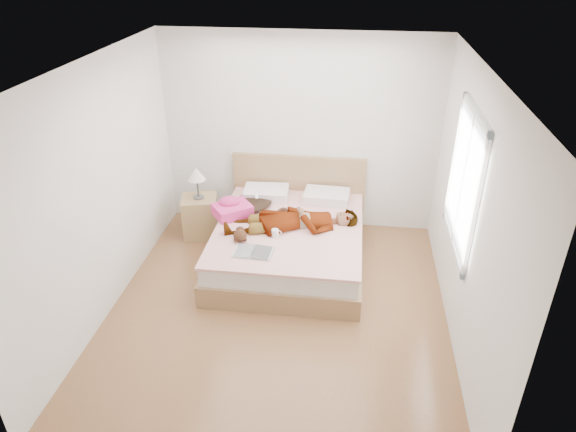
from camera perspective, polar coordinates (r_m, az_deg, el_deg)
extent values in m
plane|color=#54371A|center=(5.67, -1.15, -10.35)|extent=(4.00, 4.00, 0.00)
imported|color=white|center=(6.12, 0.44, -0.10)|extent=(1.74, 0.98, 0.23)
ellipsoid|color=black|center=(6.63, -3.97, 1.55)|extent=(0.63, 0.70, 0.09)
cube|color=silver|center=(6.52, -3.49, 2.23)|extent=(0.06, 0.09, 0.05)
plane|color=white|center=(4.51, -1.48, 16.21)|extent=(4.00, 4.00, 0.00)
plane|color=silver|center=(6.78, 1.30, 9.13)|extent=(3.60, 0.00, 3.60)
plane|color=silver|center=(3.34, -6.65, -14.49)|extent=(3.60, 0.00, 3.60)
plane|color=silver|center=(5.50, -20.18, 2.43)|extent=(0.00, 4.00, 4.00)
plane|color=silver|center=(5.03, 19.42, 0.06)|extent=(0.00, 4.00, 4.00)
cube|color=white|center=(5.20, 18.96, 3.58)|extent=(0.02, 1.10, 1.30)
cube|color=silver|center=(4.69, 20.07, 0.59)|extent=(0.04, 0.06, 1.42)
cube|color=silver|center=(5.73, 18.04, 6.04)|extent=(0.04, 0.06, 1.42)
cube|color=silver|center=(5.51, 17.85, -2.81)|extent=(0.04, 1.22, 0.06)
cube|color=silver|center=(4.97, 20.21, 10.68)|extent=(0.04, 1.22, 0.06)
cube|color=silver|center=(5.20, 18.91, 3.59)|extent=(0.03, 0.04, 1.30)
cube|color=olive|center=(6.36, 0.12, -4.07)|extent=(1.78, 2.08, 0.26)
cube|color=silver|center=(6.23, 0.12, -2.22)|extent=(1.70, 2.00, 0.22)
cube|color=white|center=(6.17, 0.12, -1.22)|extent=(1.74, 2.04, 0.03)
cube|color=olive|center=(7.05, 1.19, 2.89)|extent=(1.80, 0.07, 1.00)
cube|color=white|center=(6.81, -2.43, 2.59)|extent=(0.61, 0.44, 0.13)
cube|color=white|center=(6.73, 4.30, 2.19)|extent=(0.60, 0.43, 0.13)
cube|color=#F94399|center=(6.40, -6.19, 0.66)|extent=(0.56, 0.54, 0.14)
ellipsoid|color=#F24191|center=(6.40, -6.54, 1.60)|extent=(0.30, 0.26, 0.13)
cube|color=silver|center=(5.66, -3.92, -4.05)|extent=(0.43, 0.30, 0.01)
cube|color=white|center=(5.68, -4.99, -3.84)|extent=(0.22, 0.29, 0.02)
cube|color=#252525|center=(5.64, -2.83, -4.07)|extent=(0.22, 0.29, 0.02)
cylinder|color=white|center=(5.92, -1.44, -1.92)|extent=(0.09, 0.09, 0.09)
torus|color=white|center=(5.92, -1.02, -1.90)|extent=(0.07, 0.02, 0.07)
cylinder|color=black|center=(5.90, -1.45, -1.60)|extent=(0.08, 0.08, 0.00)
ellipsoid|color=black|center=(5.86, -5.34, -2.18)|extent=(0.19, 0.21, 0.13)
ellipsoid|color=beige|center=(5.84, -5.35, -2.17)|extent=(0.10, 0.11, 0.06)
sphere|color=black|center=(5.94, -5.34, -1.61)|extent=(0.10, 0.10, 0.10)
sphere|color=pink|center=(5.96, -5.70, -1.30)|extent=(0.04, 0.04, 0.04)
sphere|color=pink|center=(5.95, -5.00, -1.28)|extent=(0.04, 0.04, 0.04)
ellipsoid|color=#321A0D|center=(5.84, -5.89, -2.67)|extent=(0.05, 0.07, 0.03)
ellipsoid|color=#32170E|center=(5.84, -4.78, -2.63)|extent=(0.05, 0.07, 0.03)
cube|color=olive|center=(6.94, -9.71, -0.06)|extent=(0.54, 0.50, 0.56)
cylinder|color=#4E4E4E|center=(6.81, -9.90, 2.07)|extent=(0.17, 0.17, 0.02)
cylinder|color=#484848|center=(6.74, -10.00, 3.14)|extent=(0.03, 0.03, 0.28)
cone|color=silver|center=(6.66, -10.14, 4.63)|extent=(0.27, 0.27, 0.16)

